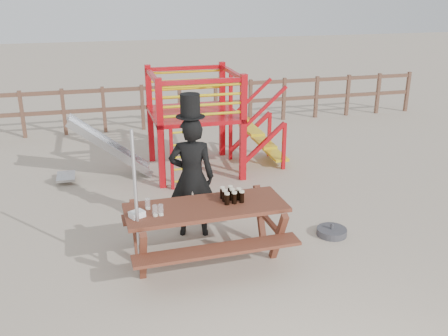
# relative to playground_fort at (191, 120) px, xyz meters

# --- Properties ---
(ground) EXTENTS (60.00, 60.00, 0.00)m
(ground) POSITION_rel_playground_fort_xyz_m (-0.12, -3.58, -1.07)
(ground) COLOR tan
(ground) RESTS_ON ground
(back_fence) EXTENTS (15.09, 0.09, 1.20)m
(back_fence) POSITION_rel_playground_fort_xyz_m (-0.12, 3.42, -0.34)
(back_fence) COLOR brown
(back_fence) RESTS_ON ground
(playground_fort) EXTENTS (4.71, 1.84, 2.10)m
(playground_fort) POSITION_rel_playground_fort_xyz_m (0.00, 0.00, 0.00)
(playground_fort) COLOR #B20B13
(playground_fort) RESTS_ON ground
(picnic_table) EXTENTS (2.22, 1.56, 0.84)m
(picnic_table) POSITION_rel_playground_fort_xyz_m (-0.52, -3.64, -0.54)
(picnic_table) COLOR maroon
(picnic_table) RESTS_ON ground
(man_with_hat) EXTENTS (0.76, 0.59, 2.21)m
(man_with_hat) POSITION_rel_playground_fort_xyz_m (-0.54, -2.79, -0.08)
(man_with_hat) COLOR black
(man_with_hat) RESTS_ON ground
(metal_pole) EXTENTS (0.04, 0.04, 2.04)m
(metal_pole) POSITION_rel_playground_fort_xyz_m (-1.46, -3.86, -0.05)
(metal_pole) COLOR #B2B2B7
(metal_pole) RESTS_ON ground
(parasol_base) EXTENTS (0.46, 0.46, 0.20)m
(parasol_base) POSITION_rel_playground_fort_xyz_m (1.53, -3.40, -1.02)
(parasol_base) COLOR #38373D
(parasol_base) RESTS_ON ground
(paper_bag) EXTENTS (0.22, 0.21, 0.08)m
(paper_bag) POSITION_rel_playground_fort_xyz_m (-1.46, -3.75, -0.19)
(paper_bag) COLOR white
(paper_bag) RESTS_ON picnic_table
(stout_pints) EXTENTS (0.29, 0.30, 0.17)m
(stout_pints) POSITION_rel_playground_fort_xyz_m (-0.14, -3.57, -0.14)
(stout_pints) COLOR black
(stout_pints) RESTS_ON picnic_table
(empty_glasses) EXTENTS (0.21, 0.30, 0.15)m
(empty_glasses) POSITION_rel_playground_fort_xyz_m (-1.22, -3.70, -0.16)
(empty_glasses) COLOR silver
(empty_glasses) RESTS_ON picnic_table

